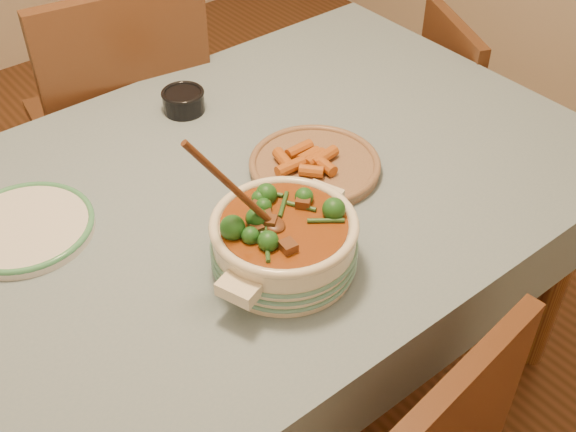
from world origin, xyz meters
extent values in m
plane|color=#492A15|center=(0.00, 0.00, 0.00)|extent=(4.50, 4.50, 0.00)
cube|color=brown|center=(0.00, 0.00, 0.72)|extent=(1.60, 1.00, 0.05)
cube|color=gray|center=(0.00, 0.00, 0.75)|extent=(1.68, 1.08, 0.01)
cylinder|color=brown|center=(0.73, -0.43, 0.35)|extent=(0.07, 0.07, 0.70)
cylinder|color=brown|center=(0.73, 0.43, 0.35)|extent=(0.07, 0.07, 0.70)
cylinder|color=#EFE3C8|center=(-0.08, -0.25, 0.81)|extent=(0.35, 0.35, 0.11)
torus|color=#EFE3C8|center=(-0.08, -0.25, 0.86)|extent=(0.28, 0.28, 0.02)
cube|color=#EFE3C8|center=(0.07, -0.20, 0.83)|extent=(0.07, 0.08, 0.03)
cube|color=#EFE3C8|center=(-0.22, -0.31, 0.83)|extent=(0.07, 0.08, 0.03)
cylinder|color=brown|center=(-0.08, -0.25, 0.86)|extent=(0.24, 0.24, 0.02)
cylinder|color=white|center=(-0.43, 0.16, 0.77)|extent=(0.31, 0.31, 0.02)
torus|color=#469A67|center=(-0.43, 0.16, 0.77)|extent=(0.28, 0.28, 0.01)
cylinder|color=black|center=(0.07, 0.34, 0.78)|extent=(0.12, 0.12, 0.05)
torus|color=black|center=(0.07, 0.34, 0.81)|extent=(0.11, 0.11, 0.01)
cylinder|color=black|center=(0.07, 0.34, 0.80)|extent=(0.09, 0.09, 0.01)
cylinder|color=#9E7657|center=(0.17, -0.06, 0.77)|extent=(0.33, 0.33, 0.02)
torus|color=#9E7657|center=(0.17, -0.06, 0.78)|extent=(0.30, 0.30, 0.02)
cube|color=brown|center=(0.07, 0.77, 0.50)|extent=(0.54, 0.54, 0.04)
cube|color=brown|center=(0.03, 0.57, 0.75)|extent=(0.47, 0.12, 0.50)
cylinder|color=brown|center=(0.30, 0.94, 0.25)|extent=(0.04, 0.04, 0.50)
cylinder|color=brown|center=(-0.09, 1.00, 0.25)|extent=(0.04, 0.04, 0.50)
cylinder|color=brown|center=(0.23, 0.54, 0.25)|extent=(0.04, 0.04, 0.50)
cylinder|color=brown|center=(-0.16, 0.61, 0.25)|extent=(0.04, 0.04, 0.50)
cube|color=brown|center=(1.08, 0.12, 0.40)|extent=(0.49, 0.49, 0.04)
cube|color=brown|center=(0.93, 0.19, 0.60)|extent=(0.19, 0.35, 0.40)
cylinder|color=brown|center=(1.16, -0.09, 0.20)|extent=(0.04, 0.04, 0.40)
cylinder|color=brown|center=(1.29, 0.20, 0.20)|extent=(0.04, 0.04, 0.40)
cylinder|color=brown|center=(0.87, 0.04, 0.20)|extent=(0.04, 0.04, 0.40)
cylinder|color=brown|center=(1.00, 0.33, 0.20)|extent=(0.04, 0.04, 0.40)
camera|label=1|loc=(-0.70, -1.04, 1.76)|focal=45.00mm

